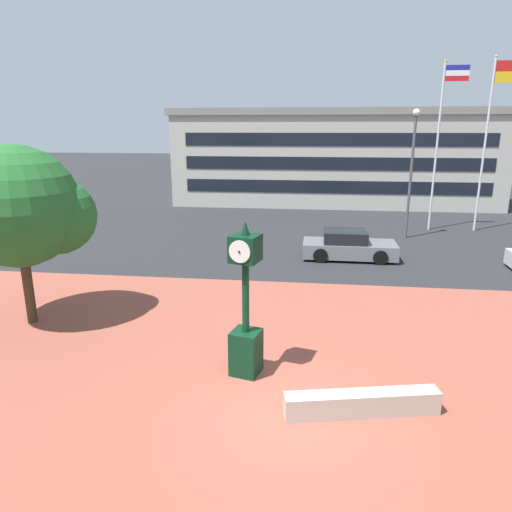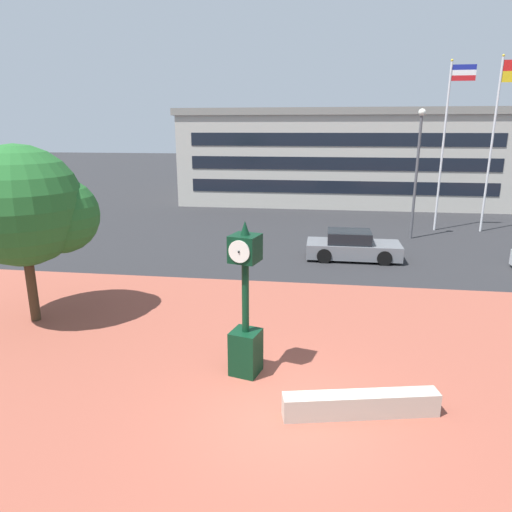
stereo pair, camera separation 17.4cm
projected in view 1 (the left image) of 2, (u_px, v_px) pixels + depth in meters
The scene contains 10 objects.
ground_plane at pixel (290, 416), 9.39m from camera, with size 200.00×200.00×0.00m, color #262628.
plaza_brick_paving at pixel (294, 363), 11.54m from camera, with size 44.00×12.50×0.01m, color brown.
planter_wall at pixel (362, 403), 9.40m from camera, with size 3.20×0.40×0.50m, color #ADA393.
street_clock at pixel (246, 314), 10.67m from camera, with size 0.79×0.79×3.72m.
plaza_tree at pixel (26, 209), 13.19m from camera, with size 3.76×3.50×5.28m.
car_street_mid at pixel (348, 246), 20.67m from camera, with size 4.13×1.90×1.28m.
flagpole_primary at pixel (440, 137), 25.42m from camera, with size 1.35×0.14×9.22m.
flagpole_secondary at pixel (491, 128), 24.98m from camera, with size 1.83×0.14×9.40m.
civic_building at pixel (332, 154), 39.63m from camera, with size 24.37×15.71×7.09m.
street_lamp_post at pixel (412, 161), 23.68m from camera, with size 0.36×0.36×6.64m.
Camera 1 is at (0.31, -8.19, 5.67)m, focal length 32.26 mm.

